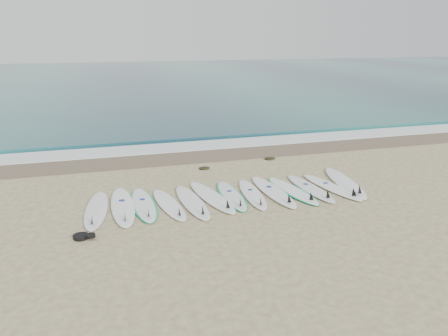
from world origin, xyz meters
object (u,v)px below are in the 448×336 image
object	(u,v)px
surfboard_0	(96,210)
leash_coil	(83,236)
surfboard_6	(232,196)
surfboard_12	(346,183)

from	to	relation	value
surfboard_0	leash_coil	bearing A→B (deg)	-95.64
surfboard_6	surfboard_12	bearing A→B (deg)	2.44
surfboard_0	leash_coil	distance (m)	1.41
surfboard_0	surfboard_12	bearing A→B (deg)	6.49
surfboard_0	surfboard_12	world-z (taller)	surfboard_12
surfboard_0	surfboard_6	bearing A→B (deg)	6.81
surfboard_6	leash_coil	world-z (taller)	surfboard_6
surfboard_12	leash_coil	world-z (taller)	surfboard_12
surfboard_12	surfboard_0	bearing A→B (deg)	-169.39
surfboard_0	surfboard_6	size ratio (longest dim) A/B	1.10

